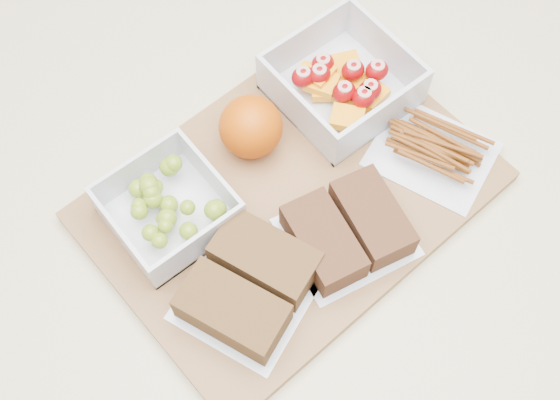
# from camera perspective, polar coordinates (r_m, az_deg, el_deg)

# --- Properties ---
(ground) EXTENTS (4.00, 4.00, 0.00)m
(ground) POSITION_cam_1_polar(r_m,az_deg,el_deg) (1.64, -0.22, -14.03)
(ground) COLOR gray
(ground) RESTS_ON ground
(counter) EXTENTS (1.20, 0.90, 0.90)m
(counter) POSITION_cam_1_polar(r_m,az_deg,el_deg) (1.21, -0.30, -9.40)
(counter) COLOR beige
(counter) RESTS_ON ground
(cutting_board) EXTENTS (0.43, 0.32, 0.02)m
(cutting_board) POSITION_cam_1_polar(r_m,az_deg,el_deg) (0.78, 0.90, 0.32)
(cutting_board) COLOR olive
(cutting_board) RESTS_ON counter
(grape_container) EXTENTS (0.12, 0.12, 0.05)m
(grape_container) POSITION_cam_1_polar(r_m,az_deg,el_deg) (0.75, -9.07, -0.51)
(grape_container) COLOR silver
(grape_container) RESTS_ON cutting_board
(fruit_container) EXTENTS (0.14, 0.14, 0.06)m
(fruit_container) POSITION_cam_1_polar(r_m,az_deg,el_deg) (0.82, 5.03, 9.40)
(fruit_container) COLOR silver
(fruit_container) RESTS_ON cutting_board
(orange) EXTENTS (0.07, 0.07, 0.07)m
(orange) POSITION_cam_1_polar(r_m,az_deg,el_deg) (0.77, -2.39, 5.96)
(orange) COLOR #C34C04
(orange) RESTS_ON cutting_board
(sandwich_bag_left) EXTENTS (0.17, 0.16, 0.04)m
(sandwich_bag_left) POSITION_cam_1_polar(r_m,az_deg,el_deg) (0.71, -2.53, -6.89)
(sandwich_bag_left) COLOR silver
(sandwich_bag_left) RESTS_ON cutting_board
(sandwich_bag_center) EXTENTS (0.15, 0.13, 0.04)m
(sandwich_bag_center) POSITION_cam_1_polar(r_m,az_deg,el_deg) (0.73, 5.53, -2.45)
(sandwich_bag_center) COLOR silver
(sandwich_bag_center) RESTS_ON cutting_board
(pretzel_bag) EXTENTS (0.15, 0.16, 0.03)m
(pretzel_bag) POSITION_cam_1_polar(r_m,az_deg,el_deg) (0.80, 12.41, 4.14)
(pretzel_bag) COLOR silver
(pretzel_bag) RESTS_ON cutting_board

